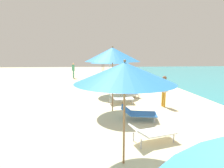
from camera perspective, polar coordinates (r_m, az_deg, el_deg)
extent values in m
cylinder|color=olive|center=(4.14, 3.88, -12.92)|extent=(0.05, 0.05, 1.92)
cone|color=#338CD8|center=(3.86, 4.07, 3.63)|extent=(2.21, 2.21, 0.45)
sphere|color=olive|center=(3.84, 4.12, 7.45)|extent=(0.06, 0.06, 0.06)
cube|color=white|center=(5.58, 14.59, -14.66)|extent=(1.09, 0.78, 0.04)
cube|color=white|center=(5.21, 8.37, -14.57)|extent=(0.49, 0.64, 0.27)
cylinder|color=#B2B2B7|center=(6.02, 16.45, -14.52)|extent=(0.04, 0.04, 0.27)
cylinder|color=#B2B2B7|center=(5.69, 19.28, -16.12)|extent=(0.04, 0.04, 0.27)
cylinder|color=#B2B2B7|center=(5.51, 6.94, -16.50)|extent=(0.04, 0.04, 0.27)
cylinder|color=#B2B2B7|center=(5.14, 9.33, -18.54)|extent=(0.04, 0.04, 0.27)
cylinder|color=olive|center=(7.93, 0.17, -0.94)|extent=(0.05, 0.05, 2.25)
cone|color=#338CD8|center=(7.80, 0.17, 9.46)|extent=(2.42, 2.42, 0.61)
sphere|color=olive|center=(7.81, 0.17, 11.92)|extent=(0.06, 0.06, 0.06)
cube|color=white|center=(9.39, 3.79, -4.67)|extent=(1.04, 0.62, 0.04)
cube|color=white|center=(9.25, -0.22, -3.70)|extent=(0.34, 0.60, 0.35)
cylinder|color=#B2B2B7|center=(9.74, 5.90, -5.09)|extent=(0.04, 0.04, 0.26)
cylinder|color=#B2B2B7|center=(9.28, 6.58, -5.82)|extent=(0.04, 0.04, 0.26)
cylinder|color=#B2B2B7|center=(9.56, -0.75, -5.31)|extent=(0.04, 0.04, 0.26)
cylinder|color=#B2B2B7|center=(9.09, -0.42, -6.08)|extent=(0.04, 0.04, 0.26)
cube|color=blue|center=(7.15, 10.05, -9.48)|extent=(1.13, 0.85, 0.04)
cube|color=blue|center=(7.08, 4.52, -8.23)|extent=(0.49, 0.73, 0.30)
cylinder|color=#B2B2B7|center=(7.50, 13.03, -9.75)|extent=(0.04, 0.04, 0.23)
cylinder|color=#B2B2B7|center=(6.97, 13.63, -11.26)|extent=(0.04, 0.04, 0.23)
cylinder|color=#B2B2B7|center=(7.44, 4.27, -9.70)|extent=(0.04, 0.04, 0.23)
cylinder|color=#B2B2B7|center=(6.90, 4.14, -11.22)|extent=(0.04, 0.04, 0.23)
cylinder|color=silver|center=(11.34, -0.66, 1.58)|extent=(0.05, 0.05, 2.04)
cone|color=#338CD8|center=(11.24, -0.67, 7.89)|extent=(2.45, 2.45, 0.45)
sphere|color=silver|center=(11.24, -0.68, 9.19)|extent=(0.06, 0.06, 0.06)
cube|color=blue|center=(12.83, 3.46, -1.11)|extent=(1.11, 0.59, 0.04)
cube|color=blue|center=(12.70, 0.14, -0.49)|extent=(0.42, 0.58, 0.30)
cylinder|color=#B2B2B7|center=(13.17, 5.22, -1.43)|extent=(0.04, 0.04, 0.21)
cylinder|color=#B2B2B7|center=(12.71, 5.65, -1.82)|extent=(0.04, 0.04, 0.21)
cylinder|color=#B2B2B7|center=(12.98, -0.14, -1.54)|extent=(0.04, 0.04, 0.21)
cylinder|color=#B2B2B7|center=(12.52, 0.09, -1.95)|extent=(0.04, 0.04, 0.21)
cube|color=white|center=(10.67, 6.38, -3.28)|extent=(1.03, 0.75, 0.04)
cube|color=white|center=(10.41, 3.50, -2.53)|extent=(0.38, 0.61, 0.35)
cylinder|color=#B2B2B7|center=(11.05, 7.59, -3.53)|extent=(0.04, 0.04, 0.21)
cylinder|color=#B2B2B7|center=(10.65, 8.66, -4.04)|extent=(0.04, 0.04, 0.21)
cylinder|color=#B2B2B7|center=(10.67, 2.71, -3.92)|extent=(0.04, 0.04, 0.21)
cylinder|color=#B2B2B7|center=(10.25, 3.63, -4.47)|extent=(0.04, 0.04, 0.21)
cylinder|color=olive|center=(15.64, -2.65, 3.66)|extent=(0.05, 0.05, 2.04)
cone|color=#338CD8|center=(15.57, -2.69, 8.54)|extent=(2.47, 2.47, 0.62)
sphere|color=olive|center=(15.57, -2.70, 9.79)|extent=(0.06, 0.06, 0.06)
cube|color=white|center=(16.76, 0.73, 1.37)|extent=(1.11, 0.80, 0.04)
cube|color=white|center=(16.54, -1.46, 1.80)|extent=(0.48, 0.66, 0.30)
cylinder|color=#B2B2B7|center=(17.14, 1.73, 1.09)|extent=(0.04, 0.04, 0.23)
cylinder|color=#B2B2B7|center=(16.68, 2.30, 0.86)|extent=(0.04, 0.04, 0.23)
cylinder|color=#B2B2B7|center=(16.81, -1.81, 0.92)|extent=(0.04, 0.04, 0.23)
cylinder|color=#B2B2B7|center=(16.34, -1.32, 0.69)|extent=(0.04, 0.04, 0.23)
cube|color=white|center=(14.82, -0.01, 0.45)|extent=(1.07, 0.67, 0.04)
cube|color=white|center=(14.76, -2.80, 0.97)|extent=(0.41, 0.66, 0.28)
cylinder|color=#B2B2B7|center=(15.15, 1.54, 0.08)|extent=(0.04, 0.04, 0.25)
cylinder|color=#B2B2B7|center=(14.61, 1.77, -0.26)|extent=(0.04, 0.04, 0.25)
cylinder|color=#B2B2B7|center=(15.08, -2.93, 0.02)|extent=(0.04, 0.04, 0.25)
cylinder|color=#B2B2B7|center=(14.53, -2.87, -0.32)|extent=(0.04, 0.04, 0.25)
cylinder|color=#4C4C51|center=(19.38, -3.20, 4.95)|extent=(0.05, 0.05, 2.20)
cone|color=#E54C38|center=(19.33, -3.23, 8.71)|extent=(1.86, 1.86, 0.34)
sphere|color=#4C4C51|center=(19.33, -3.24, 9.30)|extent=(0.06, 0.06, 0.06)
cube|color=white|center=(20.60, -0.56, 2.80)|extent=(1.01, 0.67, 0.04)
cube|color=white|center=(20.48, -2.23, 3.27)|extent=(0.34, 0.60, 0.35)
cylinder|color=#B2B2B7|center=(20.92, 0.35, 2.54)|extent=(0.04, 0.04, 0.22)
cylinder|color=#B2B2B7|center=(20.46, 0.61, 2.39)|extent=(0.04, 0.04, 0.22)
cylinder|color=#B2B2B7|center=(20.74, -2.49, 2.48)|extent=(0.04, 0.04, 0.22)
cylinder|color=#B2B2B7|center=(20.27, -2.29, 2.32)|extent=(0.04, 0.04, 0.22)
cube|color=blue|center=(18.32, 0.63, 1.97)|extent=(1.02, 0.81, 0.04)
cube|color=blue|center=(18.36, -1.31, 2.37)|extent=(0.47, 0.71, 0.24)
cylinder|color=#B2B2B7|center=(18.58, 1.80, 1.68)|extent=(0.04, 0.04, 0.21)
cylinder|color=#B2B2B7|center=(18.03, 1.68, 1.46)|extent=(0.04, 0.04, 0.21)
cylinder|color=#B2B2B7|center=(18.67, -1.23, 1.72)|extent=(0.04, 0.04, 0.21)
cylinder|color=#B2B2B7|center=(18.12, -1.43, 1.50)|extent=(0.04, 0.04, 0.21)
cylinder|color=orange|center=(9.22, 16.01, -4.59)|extent=(0.11, 0.11, 0.76)
cylinder|color=orange|center=(9.08, 16.54, -4.83)|extent=(0.11, 0.11, 0.76)
cube|color=silver|center=(9.02, 16.46, -0.59)|extent=(0.27, 0.39, 0.57)
sphere|color=brown|center=(8.96, 16.57, 1.86)|extent=(0.21, 0.21, 0.21)
cylinder|color=#3F9972|center=(20.33, -12.23, 3.03)|extent=(0.11, 0.11, 0.85)
cylinder|color=#3F9972|center=(20.16, -12.35, 2.98)|extent=(0.11, 0.11, 0.85)
cube|color=#3F9972|center=(20.18, -12.36, 5.11)|extent=(0.26, 0.39, 0.64)
sphere|color=#D8A87F|center=(20.16, -12.40, 6.34)|extent=(0.23, 0.23, 0.23)
cube|color=#338C59|center=(20.03, 8.59, 2.31)|extent=(0.55, 0.43, 0.34)
cube|color=white|center=(20.00, 8.60, 2.87)|extent=(0.56, 0.44, 0.06)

